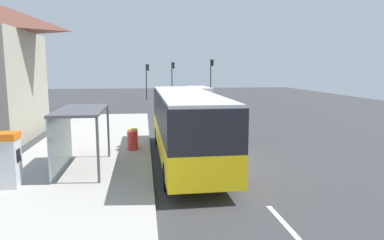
{
  "coord_description": "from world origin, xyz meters",
  "views": [
    {
      "loc": [
        -3.58,
        -14.95,
        4.32
      ],
      "look_at": [
        -1.0,
        3.72,
        1.5
      ],
      "focal_mm": 32.71,
      "sensor_mm": 36.0,
      "label": 1
    }
  ],
  "objects_px": {
    "sedan_near": "(184,92)",
    "ticket_machine": "(9,159)",
    "bus_shelter": "(74,123)",
    "traffic_light_near_side": "(211,73)",
    "white_van": "(199,96)",
    "traffic_light_far_side": "(147,76)",
    "sedan_far": "(191,96)",
    "recycling_bin_red": "(132,140)",
    "recycling_bin_yellow": "(133,138)",
    "traffic_light_median": "(173,74)",
    "bus": "(186,122)"
  },
  "relations": [
    {
      "from": "sedan_near",
      "to": "ticket_machine",
      "type": "xyz_separation_m",
      "value": [
        -10.55,
        -38.75,
        0.38
      ]
    },
    {
      "from": "bus_shelter",
      "to": "traffic_light_near_side",
      "type": "bearing_deg",
      "value": 69.65
    },
    {
      "from": "white_van",
      "to": "traffic_light_far_side",
      "type": "bearing_deg",
      "value": 116.18
    },
    {
      "from": "white_van",
      "to": "sedan_far",
      "type": "distance_m",
      "value": 6.9
    },
    {
      "from": "sedan_far",
      "to": "recycling_bin_red",
      "type": "height_order",
      "value": "sedan_far"
    },
    {
      "from": "white_van",
      "to": "recycling_bin_yellow",
      "type": "bearing_deg",
      "value": -109.36
    },
    {
      "from": "sedan_near",
      "to": "traffic_light_median",
      "type": "height_order",
      "value": "traffic_light_median"
    },
    {
      "from": "bus",
      "to": "sedan_far",
      "type": "xyz_separation_m",
      "value": [
        4.01,
        27.79,
        -1.05
      ]
    },
    {
      "from": "ticket_machine",
      "to": "traffic_light_median",
      "type": "relative_size",
      "value": 0.38
    },
    {
      "from": "bus",
      "to": "ticket_machine",
      "type": "height_order",
      "value": "bus"
    },
    {
      "from": "traffic_light_near_side",
      "to": "traffic_light_far_side",
      "type": "distance_m",
      "value": 8.64
    },
    {
      "from": "sedan_far",
      "to": "bus_shelter",
      "type": "xyz_separation_m",
      "value": [
        -8.71,
        -29.0,
        1.31
      ]
    },
    {
      "from": "traffic_light_near_side",
      "to": "traffic_light_median",
      "type": "relative_size",
      "value": 1.07
    },
    {
      "from": "ticket_machine",
      "to": "bus",
      "type": "bearing_deg",
      "value": 25.55
    },
    {
      "from": "ticket_machine",
      "to": "traffic_light_near_side",
      "type": "xyz_separation_m",
      "value": [
        13.75,
        34.02,
        2.44
      ]
    },
    {
      "from": "bus",
      "to": "sedan_near",
      "type": "distance_m",
      "value": 35.86
    },
    {
      "from": "white_van",
      "to": "traffic_light_far_side",
      "type": "relative_size",
      "value": 1.08
    },
    {
      "from": "recycling_bin_yellow",
      "to": "bus_shelter",
      "type": "bearing_deg",
      "value": -119.49
    },
    {
      "from": "traffic_light_median",
      "to": "bus_shelter",
      "type": "distance_m",
      "value": 34.41
    },
    {
      "from": "recycling_bin_red",
      "to": "recycling_bin_yellow",
      "type": "relative_size",
      "value": 1.0
    },
    {
      "from": "bus",
      "to": "recycling_bin_yellow",
      "type": "height_order",
      "value": "bus"
    },
    {
      "from": "white_van",
      "to": "recycling_bin_red",
      "type": "height_order",
      "value": "white_van"
    },
    {
      "from": "bus",
      "to": "traffic_light_median",
      "type": "bearing_deg",
      "value": 86.28
    },
    {
      "from": "ticket_machine",
      "to": "recycling_bin_yellow",
      "type": "bearing_deg",
      "value": 55.16
    },
    {
      "from": "ticket_machine",
      "to": "recycling_bin_red",
      "type": "xyz_separation_m",
      "value": [
        4.06,
        5.13,
        -0.52
      ]
    },
    {
      "from": "sedan_far",
      "to": "ticket_machine",
      "type": "xyz_separation_m",
      "value": [
        -10.55,
        -30.92,
        0.38
      ]
    },
    {
      "from": "recycling_bin_yellow",
      "to": "traffic_light_median",
      "type": "relative_size",
      "value": 0.19
    },
    {
      "from": "white_van",
      "to": "sedan_far",
      "type": "relative_size",
      "value": 1.17
    },
    {
      "from": "recycling_bin_red",
      "to": "traffic_light_far_side",
      "type": "distance_m",
      "value": 29.83
    },
    {
      "from": "bus",
      "to": "sedan_near",
      "type": "bearing_deg",
      "value": 83.58
    },
    {
      "from": "recycling_bin_red",
      "to": "sedan_near",
      "type": "bearing_deg",
      "value": 79.06
    },
    {
      "from": "recycling_bin_red",
      "to": "traffic_light_near_side",
      "type": "relative_size",
      "value": 0.17
    },
    {
      "from": "recycling_bin_yellow",
      "to": "bus_shelter",
      "type": "height_order",
      "value": "bus_shelter"
    },
    {
      "from": "recycling_bin_yellow",
      "to": "traffic_light_far_side",
      "type": "bearing_deg",
      "value": 87.83
    },
    {
      "from": "white_van",
      "to": "sedan_far",
      "type": "xyz_separation_m",
      "value": [
        0.1,
        6.88,
        -0.55
      ]
    },
    {
      "from": "traffic_light_far_side",
      "to": "sedan_far",
      "type": "bearing_deg",
      "value": -35.87
    },
    {
      "from": "sedan_far",
      "to": "recycling_bin_red",
      "type": "bearing_deg",
      "value": -104.14
    },
    {
      "from": "traffic_light_median",
      "to": "recycling_bin_red",
      "type": "bearing_deg",
      "value": -98.57
    },
    {
      "from": "bus",
      "to": "ticket_machine",
      "type": "relative_size",
      "value": 5.68
    },
    {
      "from": "traffic_light_median",
      "to": "bus_shelter",
      "type": "relative_size",
      "value": 1.28
    },
    {
      "from": "traffic_light_far_side",
      "to": "bus_shelter",
      "type": "xyz_separation_m",
      "value": [
        -3.31,
        -32.91,
        -1.14
      ]
    },
    {
      "from": "bus",
      "to": "traffic_light_median",
      "type": "relative_size",
      "value": 2.15
    },
    {
      "from": "traffic_light_far_side",
      "to": "recycling_bin_yellow",
      "type": "bearing_deg",
      "value": -92.17
    },
    {
      "from": "ticket_machine",
      "to": "traffic_light_near_side",
      "type": "relative_size",
      "value": 0.35
    },
    {
      "from": "white_van",
      "to": "ticket_machine",
      "type": "relative_size",
      "value": 2.7
    },
    {
      "from": "sedan_near",
      "to": "recycling_bin_yellow",
      "type": "height_order",
      "value": "sedan_near"
    },
    {
      "from": "white_van",
      "to": "sedan_near",
      "type": "relative_size",
      "value": 1.18
    },
    {
      "from": "ticket_machine",
      "to": "traffic_light_near_side",
      "type": "bearing_deg",
      "value": 67.99
    },
    {
      "from": "traffic_light_median",
      "to": "traffic_light_far_side",
      "type": "bearing_deg",
      "value": -167.11
    },
    {
      "from": "sedan_far",
      "to": "ticket_machine",
      "type": "relative_size",
      "value": 2.3
    }
  ]
}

